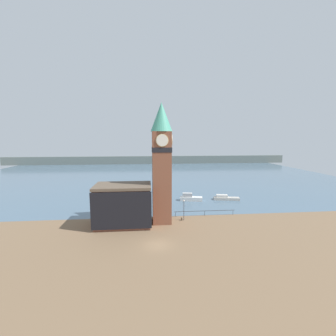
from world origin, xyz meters
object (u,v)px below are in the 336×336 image
pier_building (123,205)px  boat_far (225,198)px  boat_near (190,198)px  mooring_bollard_near (182,219)px  lamp_post (184,206)px  clock_tower (162,160)px

pier_building → boat_far: size_ratio=1.52×
boat_near → mooring_bollard_near: bearing=-96.4°
boat_far → lamp_post: bearing=-123.9°
boat_near → pier_building: bearing=-124.9°
mooring_bollard_near → lamp_post: size_ratio=0.16×
clock_tower → pier_building: 11.10m
clock_tower → lamp_post: clock_tower is taller
boat_near → mooring_bollard_near: (-4.48, -14.08, -0.40)m
clock_tower → mooring_bollard_near: (4.01, 0.38, -11.83)m
lamp_post → clock_tower: bearing=-172.9°
pier_building → lamp_post: (11.80, 1.26, -0.99)m
boat_far → lamp_post: size_ratio=1.65×
clock_tower → pier_building: bearing=-174.5°
clock_tower → boat_near: bearing=59.6°
mooring_bollard_near → pier_building: bearing=-174.5°
clock_tower → boat_far: clock_tower is taller
clock_tower → boat_near: 20.30m
boat_near → lamp_post: 14.65m
clock_tower → mooring_bollard_near: size_ratio=33.88×
clock_tower → mooring_bollard_near: bearing=5.4°
mooring_bollard_near → boat_near: bearing=72.3°
mooring_bollard_near → lamp_post: lamp_post is taller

